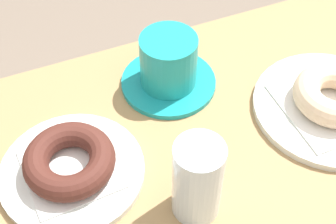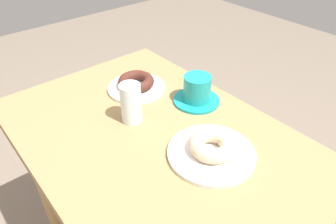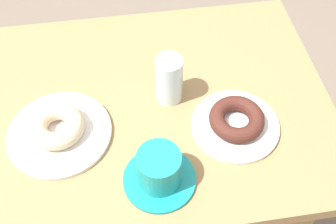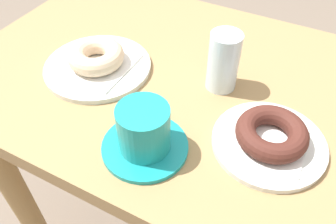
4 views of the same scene
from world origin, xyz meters
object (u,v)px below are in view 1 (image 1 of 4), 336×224
water_glass (197,180)px  donut_chocolate_ring (69,160)px  coffee_cup (169,66)px  donut_sugar_ring (334,94)px  plate_sugar_ring (329,107)px  plate_chocolate_ring (72,172)px

water_glass → donut_chocolate_ring: bearing=140.5°
donut_chocolate_ring → water_glass: (0.13, -0.11, 0.03)m
coffee_cup → donut_sugar_ring: bearing=-35.3°
donut_sugar_ring → coffee_cup: (-0.20, 0.14, 0.01)m
plate_sugar_ring → plate_chocolate_ring: bearing=174.4°
coffee_cup → plate_sugar_ring: bearing=-35.3°
donut_chocolate_ring → plate_sugar_ring: donut_chocolate_ring is taller
plate_chocolate_ring → water_glass: size_ratio=1.62×
donut_sugar_ring → water_glass: (-0.25, -0.07, 0.03)m
donut_sugar_ring → coffee_cup: size_ratio=0.80×
donut_chocolate_ring → plate_sugar_ring: size_ratio=0.53×
donut_chocolate_ring → coffee_cup: size_ratio=0.82×
plate_chocolate_ring → coffee_cup: size_ratio=1.32×
donut_chocolate_ring → plate_sugar_ring: 0.39m
plate_chocolate_ring → donut_sugar_ring: donut_sugar_ring is taller
plate_chocolate_ring → plate_sugar_ring: size_ratio=0.86×
plate_chocolate_ring → water_glass: (0.13, -0.11, 0.06)m
coffee_cup → water_glass: bearing=-103.8°
plate_chocolate_ring → donut_chocolate_ring: bearing=0.0°
plate_sugar_ring → water_glass: water_glass is taller
coffee_cup → donut_chocolate_ring: bearing=-150.4°
donut_chocolate_ring → water_glass: 0.17m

